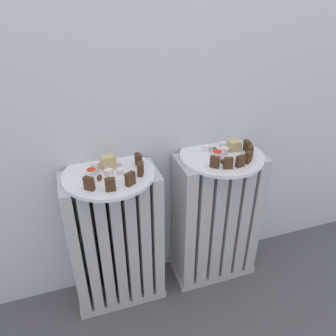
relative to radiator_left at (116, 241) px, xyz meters
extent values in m
cube|color=#B2B2B7|center=(0.00, 0.00, -0.27)|extent=(0.35, 0.17, 0.03)
cube|color=#B2B2B7|center=(-0.15, 0.00, 0.02)|extent=(0.04, 0.17, 0.55)
cube|color=#B2B2B7|center=(-0.10, 0.00, 0.02)|extent=(0.04, 0.17, 0.55)
cube|color=#B2B2B7|center=(-0.05, 0.00, 0.02)|extent=(0.04, 0.17, 0.55)
cube|color=#B2B2B7|center=(0.00, 0.00, 0.02)|extent=(0.04, 0.17, 0.55)
cube|color=#B2B2B7|center=(0.05, 0.00, 0.02)|extent=(0.04, 0.17, 0.55)
cube|color=#B2B2B7|center=(0.10, 0.00, 0.02)|extent=(0.04, 0.17, 0.55)
cube|color=#B2B2B7|center=(0.15, 0.00, 0.02)|extent=(0.04, 0.17, 0.55)
cube|color=#B2B2B7|center=(0.42, 0.00, -0.27)|extent=(0.35, 0.17, 0.03)
cube|color=#B2B2B7|center=(0.27, 0.00, 0.02)|extent=(0.04, 0.17, 0.55)
cube|color=#B2B2B7|center=(0.33, 0.00, 0.02)|extent=(0.04, 0.17, 0.55)
cube|color=#B2B2B7|center=(0.39, 0.00, 0.02)|extent=(0.04, 0.17, 0.55)
cube|color=#B2B2B7|center=(0.45, 0.00, 0.02)|extent=(0.04, 0.17, 0.55)
cube|color=#B2B2B7|center=(0.50, 0.00, 0.02)|extent=(0.04, 0.17, 0.55)
cube|color=#B2B2B7|center=(0.56, 0.00, 0.02)|extent=(0.04, 0.17, 0.55)
cylinder|color=white|center=(0.00, 0.00, 0.30)|extent=(0.31, 0.31, 0.01)
cylinder|color=white|center=(0.42, 0.00, 0.30)|extent=(0.31, 0.31, 0.01)
cube|color=#472B19|center=(-0.07, -0.08, 0.33)|extent=(0.03, 0.03, 0.04)
cube|color=#472B19|center=(-0.01, -0.11, 0.33)|extent=(0.03, 0.02, 0.04)
cube|color=#472B19|center=(0.05, -0.09, 0.33)|extent=(0.04, 0.03, 0.04)
cube|color=#472B19|center=(0.10, -0.05, 0.33)|extent=(0.03, 0.04, 0.04)
cube|color=#472B19|center=(0.11, 0.02, 0.33)|extent=(0.02, 0.03, 0.04)
cube|color=tan|center=(0.00, 0.03, 0.33)|extent=(0.05, 0.04, 0.05)
cube|color=white|center=(0.03, -0.02, 0.32)|extent=(0.02, 0.02, 0.02)
cube|color=white|center=(-0.04, 0.04, 0.32)|extent=(0.03, 0.03, 0.02)
cube|color=white|center=(0.00, -0.02, 0.32)|extent=(0.03, 0.03, 0.02)
ellipsoid|color=#4C2814|center=(-0.04, -0.03, 0.31)|extent=(0.02, 0.03, 0.02)
ellipsoid|color=#4C2814|center=(0.00, -0.06, 0.31)|extent=(0.03, 0.03, 0.02)
cylinder|color=white|center=(-0.06, 0.01, 0.32)|extent=(0.04, 0.04, 0.02)
cylinder|color=red|center=(-0.06, 0.01, 0.32)|extent=(0.03, 0.03, 0.01)
cube|color=#472B19|center=(0.35, -0.08, 0.33)|extent=(0.03, 0.03, 0.04)
cube|color=#472B19|center=(0.39, -0.10, 0.33)|extent=(0.03, 0.02, 0.04)
cube|color=#472B19|center=(0.44, -0.10, 0.33)|extent=(0.03, 0.02, 0.04)
cube|color=#472B19|center=(0.48, -0.08, 0.33)|extent=(0.03, 0.03, 0.04)
cube|color=#472B19|center=(0.51, -0.05, 0.33)|extent=(0.03, 0.03, 0.04)
cube|color=#472B19|center=(0.52, 0.00, 0.33)|extent=(0.02, 0.03, 0.04)
cube|color=tan|center=(0.48, 0.02, 0.33)|extent=(0.04, 0.03, 0.04)
cube|color=white|center=(0.43, 0.00, 0.32)|extent=(0.04, 0.04, 0.03)
cube|color=white|center=(0.45, 0.05, 0.32)|extent=(0.03, 0.03, 0.02)
cube|color=white|center=(0.38, 0.04, 0.32)|extent=(0.03, 0.03, 0.02)
ellipsoid|color=#4C2814|center=(0.39, -0.06, 0.31)|extent=(0.02, 0.02, 0.01)
ellipsoid|color=#4C2814|center=(0.40, 0.03, 0.31)|extent=(0.03, 0.03, 0.02)
cylinder|color=white|center=(0.39, -0.01, 0.32)|extent=(0.04, 0.04, 0.02)
cylinder|color=red|center=(0.39, -0.01, 0.32)|extent=(0.04, 0.04, 0.01)
cube|color=#B7B7BC|center=(0.04, -0.01, 0.31)|extent=(0.01, 0.06, 0.00)
cube|color=#B7B7BC|center=(0.04, 0.04, 0.31)|extent=(0.02, 0.02, 0.00)
camera|label=1|loc=(-0.10, -0.95, 0.87)|focal=34.85mm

